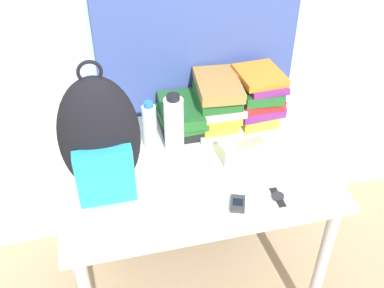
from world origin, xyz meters
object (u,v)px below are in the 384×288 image
book_stack_right (257,96)px  sunscreen_bottle (231,155)px  backpack (100,142)px  book_stack_center (217,103)px  sunglasses_case (246,146)px  water_bottle (150,126)px  book_stack_left (181,117)px  wristwatch (278,197)px  sports_bottle (174,124)px  cell_phone (238,204)px

book_stack_right → sunscreen_bottle: bearing=-125.1°
backpack → book_stack_center: 0.63m
sunscreen_bottle → sunglasses_case: 0.16m
book_stack_right → water_bottle: book_stack_right is taller
book_stack_left → wristwatch: (0.26, -0.52, -0.06)m
sunscreen_bottle → wristwatch: size_ratio=1.53×
book_stack_left → wristwatch: size_ratio=2.72×
book_stack_left → sports_bottle: 0.16m
backpack → water_bottle: (0.21, 0.23, -0.13)m
book_stack_right → sports_bottle: 0.43m
backpack → cell_phone: size_ratio=5.70×
backpack → sports_bottle: backpack is taller
book_stack_right → backpack: bearing=-155.3°
cell_phone → book_stack_right: bearing=63.7°
sports_bottle → wristwatch: bearing=-50.9°
book_stack_right → sunglasses_case: (-0.12, -0.21, -0.11)m
wristwatch → sunscreen_bottle: bearing=121.7°
book_stack_center → book_stack_right: (0.19, 0.00, 0.01)m
cell_phone → wristwatch: (0.16, 0.00, -0.00)m
book_stack_left → book_stack_center: book_stack_center is taller
book_stack_right → book_stack_center: bearing=-178.7°
book_stack_left → wristwatch: bearing=-63.8°
sunscreen_bottle → wristwatch: (0.12, -0.20, -0.07)m
book_stack_center → book_stack_right: size_ratio=1.10×
book_stack_left → sports_bottle: sports_bottle is taller
water_bottle → sports_bottle: 0.10m
wristwatch → water_bottle: bearing=134.2°
backpack → book_stack_left: size_ratio=1.94×
sunglasses_case → book_stack_right: bearing=60.7°
book_stack_left → water_bottle: (-0.15, -0.10, 0.04)m
sunscreen_bottle → sports_bottle: bearing=135.7°
cell_phone → wristwatch: 0.16m
book_stack_right → cell_phone: size_ratio=2.79×
book_stack_center → water_bottle: 0.33m
water_bottle → wristwatch: bearing=-45.8°
sunscreen_bottle → book_stack_center: bearing=84.3°
cell_phone → sunglasses_case: sunglasses_case is taller
water_bottle → sunglasses_case: size_ratio=1.46×
book_stack_center → water_bottle: bearing=-164.0°
book_stack_left → book_stack_center: (0.16, -0.01, 0.05)m
book_stack_right → water_bottle: 0.52m
sports_bottle → cell_phone: size_ratio=2.78×
book_stack_left → cell_phone: (0.10, -0.52, -0.06)m
cell_phone → wristwatch: bearing=0.9°
book_stack_left → sunglasses_case: size_ratio=1.83×
sports_bottle → book_stack_right: bearing=17.6°
book_stack_right → wristwatch: size_ratio=2.58×
sunscreen_bottle → book_stack_right: bearing=54.9°
book_stack_left → cell_phone: book_stack_left is taller
backpack → wristwatch: 0.69m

